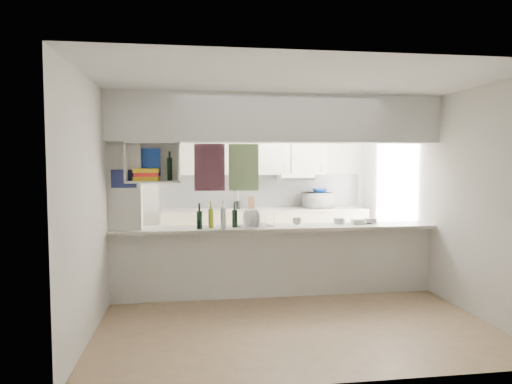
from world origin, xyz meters
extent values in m
plane|color=#977458|center=(0.00, 0.00, 0.00)|extent=(4.80, 4.80, 0.00)
plane|color=white|center=(0.00, 0.00, 2.60)|extent=(4.80, 4.80, 0.00)
plane|color=silver|center=(0.00, 2.40, 1.30)|extent=(4.20, 0.00, 4.20)
plane|color=silver|center=(-2.10, 0.00, 1.30)|extent=(0.00, 4.80, 4.80)
plane|color=silver|center=(2.10, 0.00, 1.30)|extent=(0.00, 4.80, 4.80)
cube|color=silver|center=(0.00, 0.00, 0.44)|extent=(4.20, 0.15, 0.88)
cube|color=beige|center=(0.00, 0.00, 0.90)|extent=(4.20, 0.50, 0.04)
cube|color=white|center=(0.00, 0.00, 2.30)|extent=(4.20, 0.50, 0.60)
cube|color=silver|center=(-1.90, 0.00, 1.30)|extent=(0.40, 0.18, 2.60)
cube|color=#191E4C|center=(-1.90, -0.10, 1.55)|extent=(0.30, 0.01, 0.22)
cube|color=white|center=(-1.90, -0.10, 1.32)|extent=(0.30, 0.01, 0.24)
cube|color=black|center=(-0.85, 0.22, 1.68)|extent=(0.40, 0.02, 0.62)
cube|color=#196972|center=(-0.40, 0.22, 1.68)|extent=(0.40, 0.02, 0.62)
cube|color=white|center=(-1.55, -0.10, 1.51)|extent=(0.65, 0.35, 0.02)
cube|color=white|center=(-1.55, -0.10, 1.99)|extent=(0.65, 0.35, 0.02)
cube|color=white|center=(-1.55, 0.06, 1.75)|extent=(0.65, 0.02, 0.50)
cube|color=white|center=(-1.86, -0.10, 1.75)|extent=(0.02, 0.35, 0.50)
cube|color=white|center=(-1.24, -0.10, 1.75)|extent=(0.02, 0.35, 0.50)
cube|color=gold|center=(-1.63, -0.10, 1.55)|extent=(0.30, 0.24, 0.05)
cube|color=red|center=(-1.63, -0.10, 1.60)|extent=(0.28, 0.22, 0.05)
cube|color=gold|center=(-1.63, -0.10, 1.65)|extent=(0.30, 0.24, 0.05)
cube|color=#0D2F95|center=(-1.60, 0.02, 1.75)|extent=(0.26, 0.02, 0.34)
cylinder|color=black|center=(-1.35, -0.10, 1.67)|extent=(0.06, 0.06, 0.28)
cube|color=beige|center=(0.20, 2.10, 0.45)|extent=(3.60, 0.60, 0.90)
cube|color=beige|center=(0.20, 2.10, 0.91)|extent=(3.60, 0.63, 0.03)
cube|color=silver|center=(0.20, 2.38, 1.22)|extent=(3.60, 0.03, 0.60)
cube|color=beige|center=(0.00, 2.23, 1.88)|extent=(2.62, 0.34, 0.72)
cube|color=white|center=(0.75, 2.16, 1.48)|extent=(0.60, 0.46, 0.12)
cube|color=silver|center=(0.75, 1.93, 1.45)|extent=(0.60, 0.02, 0.05)
imported|color=white|center=(1.17, 2.13, 1.06)|extent=(0.54, 0.41, 0.28)
imported|color=#0D2F95|center=(1.19, 2.12, 1.23)|extent=(0.28, 0.28, 0.07)
cube|color=silver|center=(-0.28, 0.01, 0.93)|extent=(0.52, 0.45, 0.01)
cylinder|color=white|center=(-0.39, -0.03, 1.04)|extent=(0.08, 0.21, 0.22)
cylinder|color=white|center=(-0.33, 0.00, 1.04)|extent=(0.08, 0.21, 0.22)
cylinder|color=white|center=(-0.26, 0.02, 1.04)|extent=(0.08, 0.21, 0.22)
imported|color=white|center=(0.27, -0.03, 0.98)|extent=(0.15, 0.15, 0.09)
cylinder|color=black|center=(-0.99, -0.11, 1.03)|extent=(0.07, 0.07, 0.22)
cylinder|color=black|center=(-0.99, -0.11, 1.19)|extent=(0.03, 0.03, 0.10)
cylinder|color=olive|center=(-0.84, -0.03, 1.04)|extent=(0.07, 0.07, 0.24)
cylinder|color=olive|center=(-0.84, -0.03, 1.21)|extent=(0.03, 0.03, 0.10)
cylinder|color=silver|center=(-0.69, -0.11, 1.05)|extent=(0.07, 0.07, 0.25)
cylinder|color=silver|center=(-0.69, -0.11, 1.22)|extent=(0.03, 0.03, 0.10)
cylinder|color=black|center=(-0.54, -0.03, 1.03)|extent=(0.07, 0.07, 0.22)
cylinder|color=black|center=(-0.54, -0.03, 1.19)|extent=(0.03, 0.03, 0.10)
cylinder|color=silver|center=(0.88, 0.10, 0.96)|extent=(0.15, 0.15, 0.08)
cube|color=silver|center=(1.10, 0.00, 0.95)|extent=(0.15, 0.11, 0.07)
cube|color=silver|center=(1.32, 0.10, 0.95)|extent=(0.15, 0.11, 0.07)
cube|color=black|center=(1.23, 0.03, 0.93)|extent=(0.14, 0.07, 0.01)
cylinder|color=black|center=(-0.29, 2.15, 0.99)|extent=(0.10, 0.10, 0.14)
cube|color=#52361C|center=(-0.04, 2.18, 1.03)|extent=(0.12, 0.10, 0.21)
camera|label=1|loc=(-1.09, -5.78, 1.78)|focal=32.00mm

